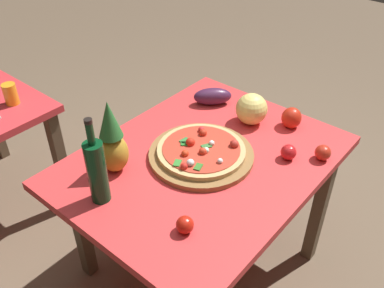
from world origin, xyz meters
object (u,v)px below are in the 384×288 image
(eggplant, at_px, (213,96))
(tomato_beside_pepper, at_px, (185,225))
(pizza, at_px, (201,150))
(drinking_glass_juice, at_px, (11,94))
(pizza_board, at_px, (201,155))
(display_table, at_px, (203,172))
(tomato_near_board, at_px, (289,152))
(tomato_by_bottle, at_px, (323,153))
(melon, at_px, (251,109))
(bell_pepper, at_px, (291,118))
(wine_bottle, at_px, (97,171))
(pineapple_left, at_px, (112,141))

(eggplant, xyz_separation_m, tomato_beside_pepper, (-0.77, -0.47, -0.01))
(pizza, distance_m, drinking_glass_juice, 1.10)
(pizza_board, relative_size, tomato_beside_pepper, 7.08)
(display_table, distance_m, tomato_beside_pepper, 0.45)
(display_table, relative_size, tomato_near_board, 17.47)
(display_table, distance_m, tomato_near_board, 0.39)
(tomato_beside_pepper, xyz_separation_m, tomato_by_bottle, (0.70, -0.19, 0.00))
(melon, distance_m, bell_pepper, 0.20)
(eggplant, bearing_deg, melon, -94.38)
(pizza_board, height_order, melon, melon)
(wine_bottle, bearing_deg, bell_pepper, -18.83)
(tomato_by_bottle, bearing_deg, pineapple_left, 134.51)
(tomato_near_board, bearing_deg, pizza_board, 128.97)
(tomato_near_board, xyz_separation_m, tomato_by_bottle, (0.09, -0.12, 0.00))
(pizza_board, relative_size, eggplant, 2.33)
(melon, relative_size, tomato_beside_pepper, 2.36)
(tomato_beside_pepper, bearing_deg, wine_bottle, 103.00)
(display_table, height_order, melon, melon)
(pizza, distance_m, tomato_by_bottle, 0.53)
(tomato_near_board, distance_m, drinking_glass_juice, 1.45)
(pizza_board, xyz_separation_m, melon, (0.38, -0.01, 0.06))
(display_table, height_order, pineapple_left, pineapple_left)
(display_table, xyz_separation_m, tomato_by_bottle, (0.33, -0.40, 0.12))
(pizza_board, xyz_separation_m, tomato_by_bottle, (0.34, -0.42, 0.02))
(pizza, height_order, tomato_by_bottle, pizza)
(pizza_board, distance_m, melon, 0.38)
(pizza, distance_m, pineapple_left, 0.39)
(pizza, relative_size, pineapple_left, 1.16)
(pineapple_left, relative_size, tomato_near_board, 4.81)
(pineapple_left, distance_m, tomato_by_bottle, 0.91)
(wine_bottle, distance_m, pineapple_left, 0.18)
(pizza_board, height_order, pineapple_left, pineapple_left)
(eggplant, bearing_deg, drinking_glass_juice, 129.91)
(pizza, relative_size, tomato_near_board, 5.60)
(tomato_beside_pepper, relative_size, drinking_glass_juice, 0.58)
(pineapple_left, height_order, bell_pepper, pineapple_left)
(pizza, bearing_deg, wine_bottle, 163.29)
(drinking_glass_juice, bearing_deg, pineapple_left, -90.78)
(wine_bottle, relative_size, tomato_near_board, 5.34)
(melon, distance_m, tomato_by_bottle, 0.41)
(pineapple_left, xyz_separation_m, eggplant, (0.69, 0.02, -0.10))
(bell_pepper, relative_size, eggplant, 0.53)
(tomato_near_board, bearing_deg, tomato_by_bottle, -51.35)
(display_table, height_order, drinking_glass_juice, drinking_glass_juice)
(wine_bottle, distance_m, tomato_near_board, 0.83)
(melon, bearing_deg, pizza, 179.10)
(eggplant, relative_size, tomato_beside_pepper, 3.04)
(melon, bearing_deg, tomato_beside_pepper, -163.53)
(drinking_glass_juice, bearing_deg, tomato_by_bottle, -67.16)
(pizza, bearing_deg, drinking_glass_juice, 105.09)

